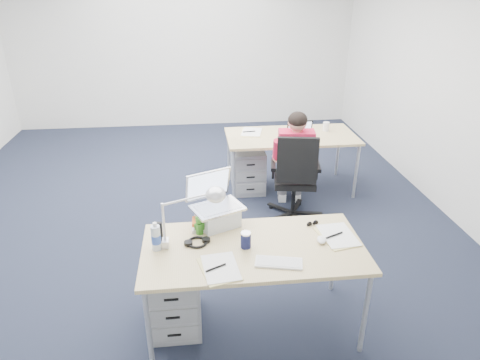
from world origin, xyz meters
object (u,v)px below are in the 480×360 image
object	(u,v)px
silver_laptop	(217,202)
book_stack	(203,224)
cordless_phone	(160,232)
sunglasses	(312,224)
can_koozie	(246,240)
seated_person	(294,162)
office_chair	(294,195)
wireless_keyboard	(279,262)
drawer_pedestal_near	(174,294)
desk_lamp	(184,217)
far_cup	(326,126)
desk_far	(291,139)
computer_mouse	(321,240)
bear_figurine	(199,225)
headphones	(197,242)
dark_laptop	(302,131)
drawer_pedestal_far	(248,169)
water_bottle	(156,236)
desk_near	(253,252)

from	to	relation	value
silver_laptop	book_stack	distance (m)	0.21
cordless_phone	sunglasses	xyz separation A→B (m)	(1.17, 0.09, -0.06)
can_koozie	cordless_phone	size ratio (longest dim) A/B	0.80
seated_person	office_chair	bearing A→B (deg)	-89.17
office_chair	can_koozie	bearing A→B (deg)	-105.09
cordless_phone	wireless_keyboard	bearing A→B (deg)	-21.71
drawer_pedestal_near	desk_lamp	world-z (taller)	desk_lamp
silver_laptop	far_cup	size ratio (longest dim) A/B	3.58
desk_far	cordless_phone	xyz separation A→B (m)	(-1.47, -2.21, 0.12)
computer_mouse	desk_lamp	world-z (taller)	desk_lamp
can_koozie	desk_far	bearing A→B (deg)	70.05
silver_laptop	desk_lamp	world-z (taller)	desk_lamp
bear_figurine	cordless_phone	xyz separation A→B (m)	(-0.29, -0.06, 0.00)
can_koozie	desk_lamp	world-z (taller)	desk_lamp
drawer_pedestal_near	sunglasses	world-z (taller)	sunglasses
drawer_pedestal_near	book_stack	world-z (taller)	book_stack
wireless_keyboard	headphones	xyz separation A→B (m)	(-0.54, 0.30, 0.01)
wireless_keyboard	dark_laptop	size ratio (longest dim) A/B	1.02
office_chair	sunglasses	size ratio (longest dim) A/B	10.04
book_stack	cordless_phone	xyz separation A→B (m)	(-0.32, -0.13, 0.04)
computer_mouse	cordless_phone	bearing A→B (deg)	-176.22
office_chair	book_stack	world-z (taller)	office_chair
office_chair	drawer_pedestal_far	world-z (taller)	office_chair
sunglasses	water_bottle	bearing A→B (deg)	171.67
desk_near	seated_person	size ratio (longest dim) A/B	1.30
desk_far	bear_figurine	world-z (taller)	bear_figurine
wireless_keyboard	far_cup	world-z (taller)	far_cup
bear_figurine	desk_far	bearing A→B (deg)	57.62
wireless_keyboard	cordless_phone	world-z (taller)	cordless_phone
seated_person	drawer_pedestal_far	distance (m)	0.84
computer_mouse	seated_person	bearing A→B (deg)	94.51
water_bottle	far_cup	xyz separation A→B (m)	(1.97, 2.44, -0.05)
bear_figurine	cordless_phone	size ratio (longest dim) A/B	0.98
book_stack	cordless_phone	size ratio (longest dim) A/B	1.15
silver_laptop	water_bottle	world-z (taller)	silver_laptop
office_chair	cordless_phone	world-z (taller)	office_chair
desk_far	cordless_phone	distance (m)	2.66
wireless_keyboard	sunglasses	world-z (taller)	sunglasses
desk_near	dark_laptop	bearing A→B (deg)	67.83
book_stack	sunglasses	distance (m)	0.85
wireless_keyboard	can_koozie	size ratio (longest dim) A/B	2.60
seated_person	drawer_pedestal_near	xyz separation A→B (m)	(-1.31, -1.69, -0.34)
water_bottle	headphones	bearing A→B (deg)	8.10
drawer_pedestal_near	desk_lamp	bearing A→B (deg)	-7.63
silver_laptop	water_bottle	bearing A→B (deg)	-170.26
drawer_pedestal_far	cordless_phone	bearing A→B (deg)	-112.69
office_chair	desk_lamp	xyz separation A→B (m)	(-1.17, -1.53, 0.67)
office_chair	drawer_pedestal_near	world-z (taller)	office_chair
headphones	desk_near	bearing A→B (deg)	-24.45
computer_mouse	bear_figurine	xyz separation A→B (m)	(-0.88, 0.21, 0.06)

